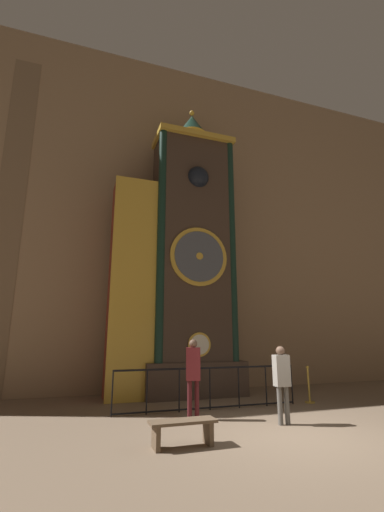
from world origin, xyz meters
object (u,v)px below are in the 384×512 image
at_px(visitor_bench, 183,428).
at_px(visitor_far, 282,377).
at_px(visitor_near, 193,371).
at_px(stanchion_post, 309,391).
at_px(clock_tower, 179,260).

bearing_deg(visitor_bench, visitor_far, 16.73).
xyz_separation_m(visitor_near, stanchion_post, (3.92, 0.90, -0.75)).
bearing_deg(visitor_far, visitor_bench, -159.60).
bearing_deg(visitor_near, visitor_far, -12.53).
relative_size(visitor_far, visitor_bench, 1.39).
height_order(stanchion_post, visitor_bench, stanchion_post).
bearing_deg(visitor_near, stanchion_post, 31.85).
bearing_deg(visitor_far, clock_tower, 109.07).
distance_m(visitor_far, visitor_bench, 2.78).
distance_m(visitor_near, stanchion_post, 4.09).
relative_size(clock_tower, visitor_bench, 8.92).
distance_m(visitor_far, stanchion_post, 3.01).
xyz_separation_m(clock_tower, stanchion_post, (3.35, -2.30, -4.20)).
xyz_separation_m(clock_tower, visitor_near, (-0.57, -3.20, -3.45)).
relative_size(visitor_near, stanchion_post, 1.75).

